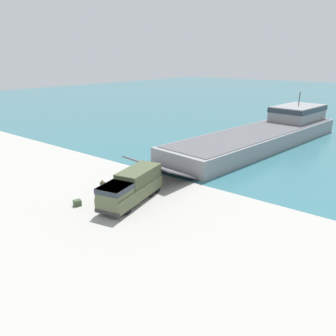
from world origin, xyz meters
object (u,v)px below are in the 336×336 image
military_truck (131,187)px  landing_craft (268,132)px  cargo_crate (77,203)px  soldier_on_ramp (103,187)px

military_truck → landing_craft: bearing=166.3°
military_truck → cargo_crate: 5.10m
military_truck → soldier_on_ramp: bearing=-82.7°
military_truck → soldier_on_ramp: size_ratio=4.51×
landing_craft → cargo_crate: size_ratio=65.63×
cargo_crate → soldier_on_ramp: bearing=80.9°
military_truck → soldier_on_ramp: military_truck is taller
landing_craft → military_truck: 29.83m
military_truck → soldier_on_ramp: 3.05m
landing_craft → soldier_on_ramp: bearing=-89.8°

